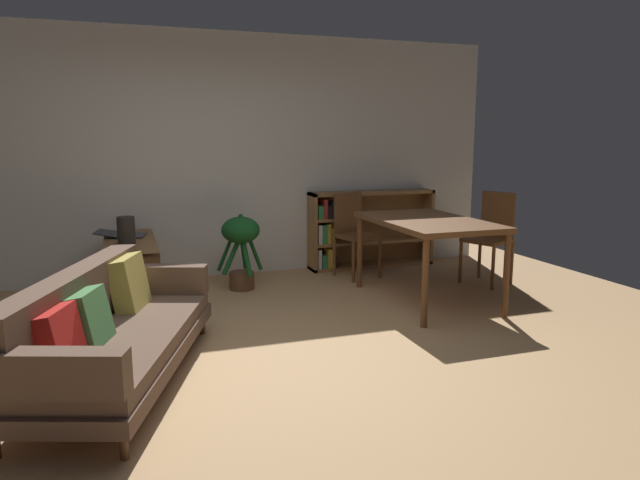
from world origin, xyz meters
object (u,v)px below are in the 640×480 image
at_px(dining_chair_far, 353,230).
at_px(media_console, 131,272).
at_px(desk_speaker, 126,231).
at_px(dining_chair_near, 491,233).
at_px(bookshelf, 363,229).
at_px(potted_floor_plant, 241,242).
at_px(open_laptop, 124,235).
at_px(fabric_couch, 108,329).
at_px(dining_table, 427,227).

bearing_deg(dining_chair_far, media_console, -171.89).
xyz_separation_m(desk_speaker, dining_chair_near, (3.72, -0.22, -0.18)).
xyz_separation_m(media_console, bookshelf, (2.71, 0.76, 0.16)).
relative_size(potted_floor_plant, dining_chair_far, 0.84).
xyz_separation_m(media_console, open_laptop, (-0.05, 0.28, 0.32)).
bearing_deg(fabric_couch, bookshelf, 42.13).
height_order(desk_speaker, potted_floor_plant, desk_speaker).
relative_size(desk_speaker, dining_chair_far, 0.27).
height_order(media_console, dining_table, dining_table).
xyz_separation_m(desk_speaker, potted_floor_plant, (1.11, 0.37, -0.23)).
bearing_deg(dining_chair_far, desk_speaker, -167.22).
xyz_separation_m(open_laptop, dining_chair_near, (3.74, -0.71, -0.07)).
distance_m(potted_floor_plant, dining_chair_far, 1.33).
relative_size(fabric_couch, bookshelf, 1.37).
bearing_deg(dining_table, dining_chair_far, 102.52).
relative_size(fabric_couch, dining_chair_near, 2.17).
xyz_separation_m(potted_floor_plant, dining_table, (1.59, -1.02, 0.23)).
height_order(desk_speaker, bookshelf, bookshelf).
bearing_deg(fabric_couch, dining_table, 19.22).
bearing_deg(desk_speaker, potted_floor_plant, 18.61).
bearing_deg(dining_table, media_console, 162.35).
xyz_separation_m(open_laptop, dining_chair_far, (2.46, 0.07, -0.09)).
xyz_separation_m(dining_chair_far, bookshelf, (0.30, 0.42, -0.07)).
bearing_deg(fabric_couch, open_laptop, 86.66).
distance_m(fabric_couch, dining_table, 3.04).
bearing_deg(desk_speaker, fabric_couch, -95.17).
height_order(fabric_couch, desk_speaker, desk_speaker).
bearing_deg(media_console, dining_table, -17.65).
bearing_deg(potted_floor_plant, media_console, -171.33).
bearing_deg(dining_chair_far, potted_floor_plant, -172.35).
relative_size(desk_speaker, potted_floor_plant, 0.32).
distance_m(dining_table, dining_chair_near, 1.12).
height_order(media_console, bookshelf, bookshelf).
height_order(media_console, desk_speaker, desk_speaker).
distance_m(fabric_couch, dining_chair_far, 3.39).
height_order(potted_floor_plant, dining_table, dining_table).
bearing_deg(bookshelf, fabric_couch, -137.87).
xyz_separation_m(media_console, dining_table, (2.67, -0.85, 0.42)).
relative_size(fabric_couch, media_console, 1.55).
bearing_deg(potted_floor_plant, dining_chair_far, 7.65).
bearing_deg(dining_table, bookshelf, 88.72).
relative_size(media_console, dining_chair_near, 1.40).
bearing_deg(open_laptop, dining_chair_near, -10.68).
height_order(open_laptop, dining_table, dining_table).
distance_m(dining_chair_far, bookshelf, 0.52).
bearing_deg(potted_floor_plant, open_laptop, 174.40).
bearing_deg(fabric_couch, dining_chair_near, 20.07).
relative_size(media_console, dining_chair_far, 1.46).
bearing_deg(media_console, fabric_couch, -95.34).
bearing_deg(potted_floor_plant, desk_speaker, -161.39).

